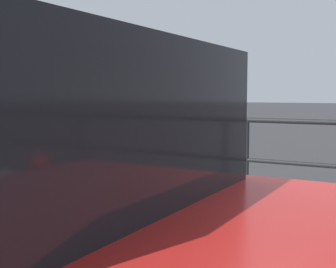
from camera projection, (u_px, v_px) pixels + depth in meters
name	position (u px, v px, depth m)	size (l,w,h in m)	color
sidewalk_curb	(209.00, 241.00, 4.45)	(36.00, 2.76, 0.16)	#9E9B93
parking_meter	(129.00, 137.00, 3.77)	(0.17, 0.18, 1.43)	slate
pedestrian_at_meter	(197.00, 156.00, 3.55)	(0.59, 0.56, 1.60)	black
background_railing	(247.00, 143.00, 5.37)	(24.06, 0.06, 1.11)	black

